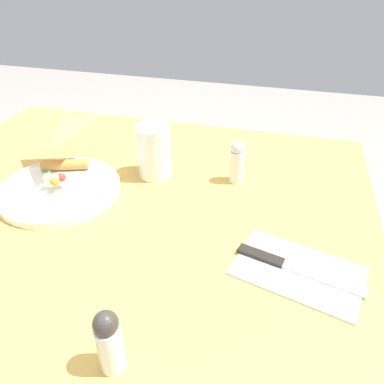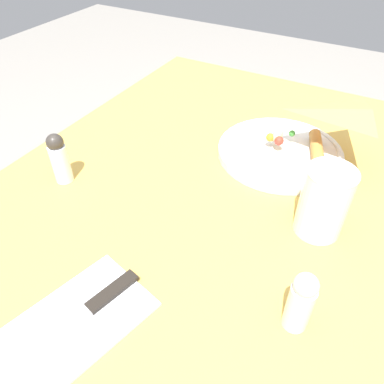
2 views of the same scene
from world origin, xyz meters
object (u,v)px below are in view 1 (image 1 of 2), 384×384
butter_knife (292,267)px  pepper_shaker (109,341)px  salt_shaker (237,162)px  napkin_folded (298,271)px  plate_pizza (59,187)px  dining_table (123,247)px  milk_glass (154,152)px

butter_knife → pepper_shaker: pepper_shaker is taller
butter_knife → salt_shaker: salt_shaker is taller
napkin_folded → pepper_shaker: 0.32m
butter_knife → plate_pizza: bearing=-177.9°
butter_knife → salt_shaker: 0.28m
salt_shaker → napkin_folded: bearing=-60.2°
plate_pizza → pepper_shaker: 0.43m
salt_shaker → pepper_shaker: bearing=-99.4°
napkin_folded → butter_knife: (-0.01, 0.00, 0.00)m
dining_table → salt_shaker: size_ratio=10.30×
butter_knife → pepper_shaker: size_ratio=2.10×
dining_table → plate_pizza: 0.18m
dining_table → pepper_shaker: pepper_shaker is taller
butter_knife → pepper_shaker: bearing=-118.6°
plate_pizza → butter_knife: bearing=-12.2°
milk_glass → pepper_shaker: bearing=-77.1°
salt_shaker → milk_glass: bearing=-173.8°
butter_knife → pepper_shaker: (-0.21, -0.23, 0.04)m
butter_knife → salt_shaker: size_ratio=2.14×
dining_table → butter_knife: bearing=-13.5°
napkin_folded → dining_table: bearing=166.5°
plate_pizza → pepper_shaker: (0.27, -0.33, 0.04)m
dining_table → salt_shaker: salt_shaker is taller
napkin_folded → pepper_shaker: size_ratio=2.24×
napkin_folded → salt_shaker: (-0.14, 0.25, 0.05)m
dining_table → butter_knife: 0.37m
milk_glass → pepper_shaker: milk_glass is taller
milk_glass → napkin_folded: 0.40m
plate_pizza → milk_glass: (0.17, 0.12, 0.04)m
napkin_folded → butter_knife: bearing=165.7°
dining_table → salt_shaker: 0.31m
salt_shaker → butter_knife: bearing=-61.8°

